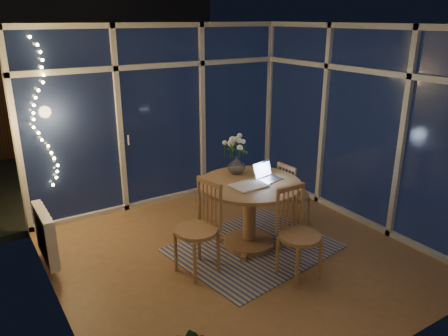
{
  "coord_description": "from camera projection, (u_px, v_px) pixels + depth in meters",
  "views": [
    {
      "loc": [
        -2.57,
        -3.78,
        2.67
      ],
      "look_at": [
        -0.02,
        0.25,
        1.02
      ],
      "focal_mm": 35.0,
      "sensor_mm": 36.0,
      "label": 1
    }
  ],
  "objects": [
    {
      "name": "floor",
      "position": [
        237.0,
        254.0,
        5.19
      ],
      "size": [
        4.0,
        4.0,
        0.0
      ],
      "primitive_type": "plane",
      "color": "olive",
      "rests_on": "ground"
    },
    {
      "name": "neighbour_roof",
      "position": [
        66.0,
        36.0,
        11.4
      ],
      "size": [
        7.0,
        3.0,
        2.2
      ],
      "primitive_type": "cube",
      "color": "#353940",
      "rests_on": "ground"
    },
    {
      "name": "window_wall_right",
      "position": [
        361.0,
        127.0,
        5.75
      ],
      "size": [
        0.1,
        4.0,
        2.6
      ],
      "primitive_type": "cube",
      "color": "silver",
      "rests_on": "floor"
    },
    {
      "name": "garden_shrubs",
      "position": [
        85.0,
        156.0,
        7.35
      ],
      "size": [
        0.9,
        0.9,
        0.9
      ],
      "primitive_type": "sphere",
      "color": "black",
      "rests_on": "ground"
    },
    {
      "name": "ceiling",
      "position": [
        239.0,
        24.0,
        4.34
      ],
      "size": [
        4.0,
        4.0,
        0.0
      ],
      "primitive_type": "plane",
      "color": "white",
      "rests_on": "wall_back"
    },
    {
      "name": "chair_left",
      "position": [
        196.0,
        228.0,
        4.67
      ],
      "size": [
        0.57,
        0.57,
        1.05
      ],
      "primitive_type": "cube",
      "rotation": [
        0.0,
        0.0,
        -1.39
      ],
      "color": "olive",
      "rests_on": "floor"
    },
    {
      "name": "rug",
      "position": [
        253.0,
        248.0,
        5.32
      ],
      "size": [
        2.02,
        1.72,
        0.01
      ],
      "primitive_type": "cube",
      "rotation": [
        0.0,
        0.0,
        0.15
      ],
      "color": "#B6AC94",
      "rests_on": "floor"
    },
    {
      "name": "garden_patio",
      "position": [
        127.0,
        150.0,
        9.45
      ],
      "size": [
        12.0,
        6.0,
        0.1
      ],
      "primitive_type": "cube",
      "color": "black",
      "rests_on": "ground"
    },
    {
      "name": "wall_right",
      "position": [
        363.0,
        126.0,
        5.77
      ],
      "size": [
        0.04,
        4.0,
        2.6
      ],
      "primitive_type": "cube",
      "color": "silver",
      "rests_on": "floor"
    },
    {
      "name": "phone",
      "position": [
        267.0,
        183.0,
        5.08
      ],
      "size": [
        0.13,
        0.08,
        0.01
      ],
      "primitive_type": "cube",
      "rotation": [
        0.0,
        0.0,
        -0.18
      ],
      "color": "black",
      "rests_on": "dining_table"
    },
    {
      "name": "wall_back",
      "position": [
        161.0,
        116.0,
        6.36
      ],
      "size": [
        4.0,
        0.04,
        2.6
      ],
      "primitive_type": "cube",
      "color": "silver",
      "rests_on": "floor"
    },
    {
      "name": "flower_vase",
      "position": [
        236.0,
        166.0,
        5.38
      ],
      "size": [
        0.23,
        0.23,
        0.21
      ],
      "primitive_type": "imported",
      "rotation": [
        0.0,
        0.0,
        0.15
      ],
      "color": "silver",
      "rests_on": "dining_table"
    },
    {
      "name": "wall_left",
      "position": [
        45.0,
        185.0,
        3.75
      ],
      "size": [
        0.04,
        4.0,
        2.6
      ],
      "primitive_type": "cube",
      "color": "silver",
      "rests_on": "floor"
    },
    {
      "name": "chair_front",
      "position": [
        300.0,
        234.0,
        4.59
      ],
      "size": [
        0.47,
        0.47,
        1.01
      ],
      "primitive_type": "cube",
      "rotation": [
        0.0,
        0.0,
        -0.01
      ],
      "color": "olive",
      "rests_on": "floor"
    },
    {
      "name": "laptop",
      "position": [
        269.0,
        171.0,
        5.16
      ],
      "size": [
        0.34,
        0.31,
        0.22
      ],
      "primitive_type": null,
      "rotation": [
        0.0,
        0.0,
        0.2
      ],
      "color": "silver",
      "rests_on": "dining_table"
    },
    {
      "name": "garden_fence",
      "position": [
        93.0,
        105.0,
        9.28
      ],
      "size": [
        11.0,
        0.08,
        1.8
      ],
      "primitive_type": "cube",
      "color": "#3B2315",
      "rests_on": "ground"
    },
    {
      "name": "window_wall_back",
      "position": [
        162.0,
        117.0,
        6.33
      ],
      "size": [
        4.0,
        0.1,
        2.6
      ],
      "primitive_type": "cube",
      "color": "silver",
      "rests_on": "floor"
    },
    {
      "name": "newspapers",
      "position": [
        247.0,
        185.0,
        5.03
      ],
      "size": [
        0.43,
        0.35,
        0.02
      ],
      "primitive_type": "cube",
      "rotation": [
        0.0,
        0.0,
        0.12
      ],
      "color": "silver",
      "rests_on": "dining_table"
    },
    {
      "name": "radiator",
      "position": [
        45.0,
        235.0,
        4.8
      ],
      "size": [
        0.1,
        0.7,
        0.58
      ],
      "primitive_type": "cube",
      "color": "silver",
      "rests_on": "wall_left"
    },
    {
      "name": "dining_table",
      "position": [
        249.0,
        214.0,
        5.26
      ],
      "size": [
        1.39,
        1.39,
        0.83
      ],
      "primitive_type": "cylinder",
      "rotation": [
        0.0,
        0.0,
        0.15
      ],
      "color": "olive",
      "rests_on": "floor"
    },
    {
      "name": "wall_front",
      "position": [
        392.0,
        216.0,
        3.17
      ],
      "size": [
        4.0,
        0.04,
        2.6
      ],
      "primitive_type": "cube",
      "color": "silver",
      "rests_on": "floor"
    },
    {
      "name": "bowl",
      "position": [
        264.0,
        172.0,
        5.42
      ],
      "size": [
        0.17,
        0.17,
        0.04
      ],
      "primitive_type": "imported",
      "rotation": [
        0.0,
        0.0,
        0.15
      ],
      "color": "silver",
      "rests_on": "dining_table"
    },
    {
      "name": "chair_right",
      "position": [
        294.0,
        194.0,
        5.78
      ],
      "size": [
        0.45,
        0.45,
        0.9
      ],
      "primitive_type": "cube",
      "rotation": [
        0.0,
        0.0,
        1.64
      ],
      "color": "olive",
      "rests_on": "floor"
    },
    {
      "name": "fairy_lights",
      "position": [
        41.0,
        115.0,
        5.36
      ],
      "size": [
        0.24,
        0.1,
        1.85
      ],
      "primitive_type": null,
      "color": "#EFC55F",
      "rests_on": "window_wall_back"
    }
  ]
}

